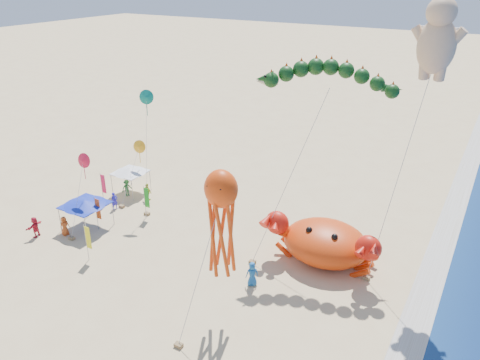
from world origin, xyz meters
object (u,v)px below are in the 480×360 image
at_px(crab_inflatable, 325,242).
at_px(dragon_kite, 328,81).
at_px(octopus_kite, 221,215).
at_px(canopy_blue, 85,203).
at_px(canopy_white, 130,171).
at_px(cherub_kite, 438,36).

bearing_deg(crab_inflatable, dragon_kite, 125.23).
height_order(octopus_kite, canopy_blue, octopus_kite).
bearing_deg(canopy_white, dragon_kite, 0.92).
xyz_separation_m(crab_inflatable, cherub_kite, (5.22, 2.96, 15.35)).
xyz_separation_m(dragon_kite, cherub_kite, (6.73, 0.83, 3.48)).
distance_m(canopy_blue, canopy_white, 7.49).
distance_m(dragon_kite, canopy_white, 22.86).
height_order(dragon_kite, octopus_kite, dragon_kite).
bearing_deg(canopy_blue, dragon_kite, 22.51).
relative_size(octopus_kite, canopy_white, 3.24).
relative_size(octopus_kite, canopy_blue, 2.81).
height_order(crab_inflatable, canopy_white, crab_inflatable).
bearing_deg(cherub_kite, crab_inflatable, -150.44).
height_order(dragon_kite, canopy_white, dragon_kite).
bearing_deg(canopy_blue, crab_inflatable, 15.45).
bearing_deg(octopus_kite, crab_inflatable, 69.48).
distance_m(dragon_kite, cherub_kite, 7.62).
xyz_separation_m(dragon_kite, canopy_white, (-19.94, -0.32, -11.18)).
height_order(cherub_kite, octopus_kite, cherub_kite).
relative_size(dragon_kite, octopus_kite, 1.40).
relative_size(cherub_kite, octopus_kite, 1.87).
height_order(dragon_kite, cherub_kite, cherub_kite).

